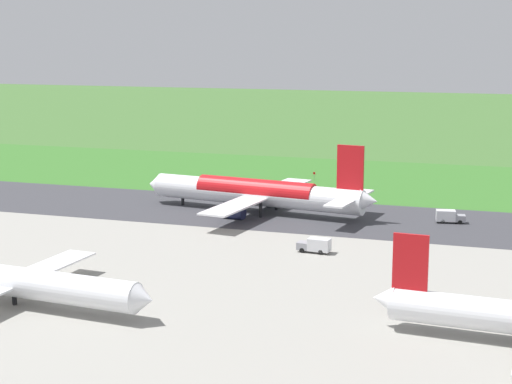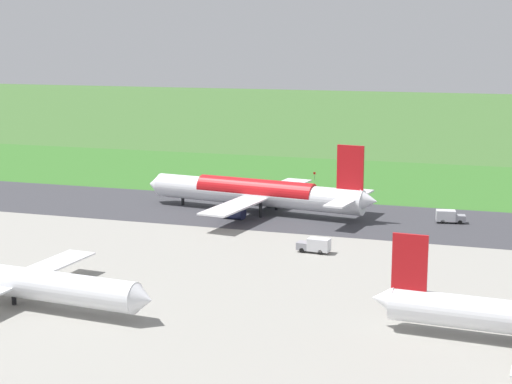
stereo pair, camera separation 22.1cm
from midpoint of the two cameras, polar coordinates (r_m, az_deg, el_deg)
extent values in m
plane|color=#3D662D|center=(174.70, 0.68, -1.49)|extent=(800.00, 800.00, 0.00)
cube|color=#38383D|center=(174.69, 0.68, -1.48)|extent=(600.00, 32.44, 0.06)
cube|color=gray|center=(112.32, -9.96, -8.70)|extent=(440.00, 110.00, 0.05)
cube|color=#346B27|center=(213.59, 3.93, 0.75)|extent=(600.00, 80.00, 0.04)
cylinder|color=white|center=(174.53, -0.04, -0.10)|extent=(48.26, 11.76, 5.20)
cone|color=white|center=(186.82, -7.10, 0.55)|extent=(3.65, 5.31, 4.94)
cone|color=white|center=(165.25, 7.86, -0.61)|extent=(4.07, 4.86, 4.42)
cube|color=red|center=(165.37, 6.57, 1.72)|extent=(5.62, 1.27, 9.00)
cube|color=white|center=(161.38, 5.88, -0.77)|extent=(5.20, 9.46, 0.36)
cube|color=white|center=(171.58, 7.13, -0.10)|extent=(5.20, 9.46, 0.36)
cube|color=white|center=(164.51, -1.38, -0.92)|extent=(8.97, 22.62, 0.35)
cube|color=white|center=(184.00, 1.73, 0.34)|extent=(8.97, 22.62, 0.35)
cylinder|color=#23284C|center=(169.19, -1.60, -1.45)|extent=(4.84, 3.39, 2.80)
cylinder|color=#23284C|center=(182.36, 0.56, -0.54)|extent=(4.84, 3.39, 2.80)
cylinder|color=black|center=(183.51, -5.17, -0.39)|extent=(0.70, 0.70, 3.42)
cylinder|color=black|center=(170.22, 0.29, -1.23)|extent=(0.70, 0.70, 3.42)
cylinder|color=black|center=(177.33, 1.40, -0.75)|extent=(0.70, 0.70, 3.42)
cylinder|color=red|center=(174.43, -0.04, 0.07)|extent=(26.87, 8.81, 5.23)
cone|color=white|center=(107.65, 8.85, -7.37)|extent=(3.04, 3.74, 3.57)
cube|color=red|center=(105.53, 10.68, -4.83)|extent=(4.54, 0.68, 7.27)
cylinder|color=white|center=(119.95, -16.65, -6.00)|extent=(39.87, 7.50, 4.30)
cone|color=white|center=(108.33, -7.87, -7.45)|extent=(2.80, 4.27, 4.08)
cube|color=white|center=(127.38, -14.36, -5.06)|extent=(6.41, 18.51, 0.29)
cylinder|color=black|center=(120.77, -16.57, -7.28)|extent=(0.66, 0.66, 1.32)
cube|color=gray|center=(143.79, 3.33, -3.76)|extent=(2.37, 2.37, 1.30)
cube|color=silver|center=(142.82, 4.39, -3.69)|extent=(3.98, 2.61, 2.20)
cylinder|color=black|center=(143.05, 3.19, -4.10)|extent=(0.92, 0.37, 0.90)
cylinder|color=black|center=(144.87, 3.46, -3.92)|extent=(0.92, 0.37, 0.90)
cylinder|color=black|center=(142.00, 4.49, -4.23)|extent=(0.92, 0.37, 0.90)
cylinder|color=black|center=(143.84, 4.74, -4.04)|extent=(0.92, 0.37, 0.90)
cube|color=gray|center=(170.01, 14.01, -1.78)|extent=(2.52, 2.52, 1.30)
cube|color=silver|center=(169.67, 13.08, -1.61)|extent=(4.12, 2.88, 2.20)
cylinder|color=black|center=(171.12, 13.97, -1.92)|extent=(0.94, 0.44, 0.90)
cylinder|color=black|center=(169.18, 14.03, -2.07)|extent=(0.94, 0.44, 0.90)
cylinder|color=black|center=(170.83, 12.84, -1.90)|extent=(0.94, 0.44, 0.90)
cylinder|color=black|center=(168.88, 12.88, -2.04)|extent=(0.94, 0.44, 0.90)
cylinder|color=slate|center=(214.92, 4.06, 1.03)|extent=(0.10, 0.10, 1.62)
cube|color=red|center=(214.75, 4.06, 1.32)|extent=(0.60, 0.04, 0.60)
cone|color=orange|center=(213.28, 2.36, 0.83)|extent=(0.40, 0.40, 0.55)
camera|label=1|loc=(0.11, -90.04, -0.01)|focal=57.24mm
camera|label=2|loc=(0.11, 89.96, 0.01)|focal=57.24mm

